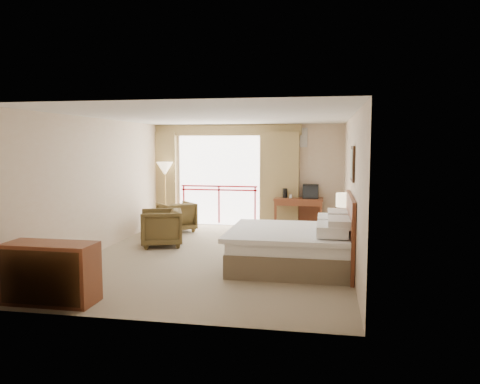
% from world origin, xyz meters
% --- Properties ---
extents(floor, '(7.00, 7.00, 0.00)m').
position_xyz_m(floor, '(0.00, 0.00, 0.00)').
color(floor, gray).
rests_on(floor, ground).
extents(ceiling, '(7.00, 7.00, 0.00)m').
position_xyz_m(ceiling, '(0.00, 0.00, 2.70)').
color(ceiling, white).
rests_on(ceiling, wall_back).
extents(wall_back, '(5.00, 0.00, 5.00)m').
position_xyz_m(wall_back, '(0.00, 3.50, 1.35)').
color(wall_back, beige).
rests_on(wall_back, ground).
extents(wall_front, '(5.00, 0.00, 5.00)m').
position_xyz_m(wall_front, '(0.00, -3.50, 1.35)').
color(wall_front, beige).
rests_on(wall_front, ground).
extents(wall_left, '(0.00, 7.00, 7.00)m').
position_xyz_m(wall_left, '(-2.50, 0.00, 1.35)').
color(wall_left, beige).
rests_on(wall_left, ground).
extents(wall_right, '(0.00, 7.00, 7.00)m').
position_xyz_m(wall_right, '(2.50, 0.00, 1.35)').
color(wall_right, beige).
rests_on(wall_right, ground).
extents(balcony_door, '(2.40, 0.00, 2.40)m').
position_xyz_m(balcony_door, '(-0.80, 3.48, 1.20)').
color(balcony_door, white).
rests_on(balcony_door, wall_back).
extents(balcony_railing, '(2.09, 0.03, 1.02)m').
position_xyz_m(balcony_railing, '(-0.80, 3.46, 0.81)').
color(balcony_railing, red).
rests_on(balcony_railing, wall_back).
extents(curtain_left, '(1.00, 0.26, 2.50)m').
position_xyz_m(curtain_left, '(-2.45, 3.35, 1.25)').
color(curtain_left, olive).
rests_on(curtain_left, wall_back).
extents(curtain_right, '(1.00, 0.26, 2.50)m').
position_xyz_m(curtain_right, '(0.85, 3.35, 1.25)').
color(curtain_right, olive).
rests_on(curtain_right, wall_back).
extents(valance, '(4.40, 0.22, 0.28)m').
position_xyz_m(valance, '(-0.80, 3.38, 2.55)').
color(valance, olive).
rests_on(valance, wall_back).
extents(hvac_vent, '(0.50, 0.04, 0.50)m').
position_xyz_m(hvac_vent, '(1.30, 3.47, 2.35)').
color(hvac_vent, silver).
rests_on(hvac_vent, wall_back).
extents(bed, '(2.13, 2.06, 0.97)m').
position_xyz_m(bed, '(1.50, -0.60, 0.38)').
color(bed, brown).
rests_on(bed, floor).
extents(headboard, '(0.06, 2.10, 1.30)m').
position_xyz_m(headboard, '(2.46, -0.60, 0.65)').
color(headboard, '#5D2A19').
rests_on(headboard, wall_right).
extents(framed_art, '(0.04, 0.72, 0.60)m').
position_xyz_m(framed_art, '(2.47, -0.60, 1.85)').
color(framed_art, black).
rests_on(framed_art, wall_right).
extents(nightstand, '(0.43, 0.50, 0.59)m').
position_xyz_m(nightstand, '(2.41, 0.72, 0.29)').
color(nightstand, '#5D2A19').
rests_on(nightstand, floor).
extents(table_lamp, '(0.33, 0.33, 0.59)m').
position_xyz_m(table_lamp, '(2.41, 0.77, 1.05)').
color(table_lamp, tan).
rests_on(table_lamp, nightstand).
extents(phone, '(0.22, 0.19, 0.08)m').
position_xyz_m(phone, '(2.36, 0.57, 0.63)').
color(phone, black).
rests_on(phone, nightstand).
extents(desk, '(1.24, 0.60, 0.81)m').
position_xyz_m(desk, '(1.36, 3.20, 0.63)').
color(desk, '#5D2A19').
rests_on(desk, floor).
extents(tv, '(0.40, 0.32, 0.36)m').
position_xyz_m(tv, '(1.66, 3.14, 0.99)').
color(tv, black).
rests_on(tv, desk).
extents(coffee_maker, '(0.14, 0.14, 0.25)m').
position_xyz_m(coffee_maker, '(1.01, 3.14, 0.93)').
color(coffee_maker, black).
rests_on(coffee_maker, desk).
extents(cup, '(0.09, 0.09, 0.10)m').
position_xyz_m(cup, '(1.16, 3.09, 0.85)').
color(cup, white).
rests_on(cup, desk).
extents(wastebasket, '(0.26, 0.26, 0.29)m').
position_xyz_m(wastebasket, '(0.93, 2.63, 0.14)').
color(wastebasket, black).
rests_on(wastebasket, floor).
extents(armchair_far, '(1.13, 1.13, 0.74)m').
position_xyz_m(armchair_far, '(-1.63, 2.31, 0.00)').
color(armchair_far, '#46381E').
rests_on(armchair_far, floor).
extents(armchair_near, '(1.10, 1.09, 0.79)m').
position_xyz_m(armchair_near, '(-1.43, 0.64, 0.00)').
color(armchair_near, '#46381E').
rests_on(armchair_near, floor).
extents(side_table, '(0.55, 0.55, 0.60)m').
position_xyz_m(side_table, '(-1.90, 1.46, 0.41)').
color(side_table, black).
rests_on(side_table, floor).
extents(book, '(0.17, 0.23, 0.02)m').
position_xyz_m(book, '(-1.90, 1.46, 0.60)').
color(book, white).
rests_on(book, side_table).
extents(floor_lamp, '(0.44, 0.44, 1.71)m').
position_xyz_m(floor_lamp, '(-2.16, 3.00, 1.47)').
color(floor_lamp, tan).
rests_on(floor_lamp, floor).
extents(dresser, '(1.26, 0.53, 0.84)m').
position_xyz_m(dresser, '(-1.67, -3.09, 0.42)').
color(dresser, '#5D2A19').
rests_on(dresser, floor).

